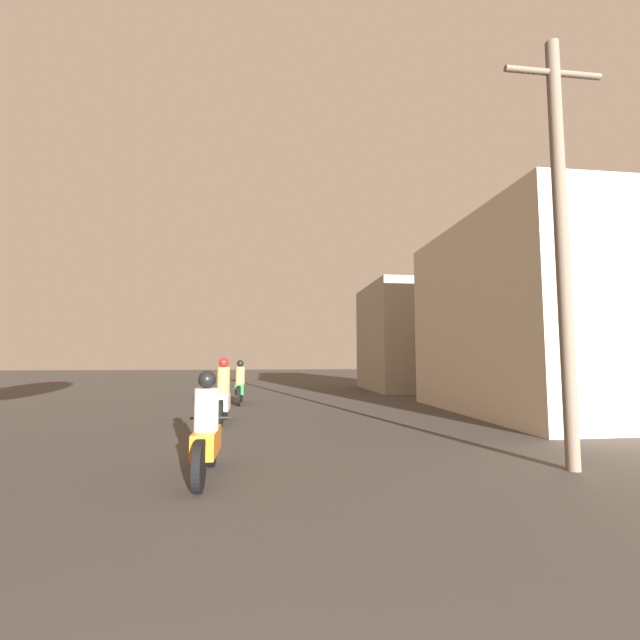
{
  "coord_description": "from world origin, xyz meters",
  "views": [
    {
      "loc": [
        0.48,
        0.44,
        1.61
      ],
      "look_at": [
        2.78,
        18.29,
        3.21
      ],
      "focal_mm": 24.0,
      "sensor_mm": 36.0,
      "label": 1
    }
  ],
  "objects_px": {
    "motorcycle_orange": "(206,435)",
    "building_right_near": "(540,318)",
    "utility_pole_near": "(562,237)",
    "motorcycle_green": "(240,386)",
    "motorcycle_white": "(223,397)",
    "building_right_far": "(408,337)"
  },
  "relations": [
    {
      "from": "utility_pole_near",
      "to": "motorcycle_white",
      "type": "bearing_deg",
      "value": 135.92
    },
    {
      "from": "motorcycle_green",
      "to": "utility_pole_near",
      "type": "bearing_deg",
      "value": -53.53
    },
    {
      "from": "motorcycle_orange",
      "to": "building_right_far",
      "type": "relative_size",
      "value": 0.33
    },
    {
      "from": "utility_pole_near",
      "to": "motorcycle_green",
      "type": "bearing_deg",
      "value": 118.52
    },
    {
      "from": "motorcycle_green",
      "to": "utility_pole_near",
      "type": "xyz_separation_m",
      "value": [
        5.27,
        -9.7,
        2.82
      ]
    },
    {
      "from": "building_right_far",
      "to": "utility_pole_near",
      "type": "height_order",
      "value": "utility_pole_near"
    },
    {
      "from": "motorcycle_white",
      "to": "building_right_far",
      "type": "bearing_deg",
      "value": 44.24
    },
    {
      "from": "motorcycle_green",
      "to": "building_right_far",
      "type": "relative_size",
      "value": 0.35
    },
    {
      "from": "motorcycle_green",
      "to": "building_right_near",
      "type": "relative_size",
      "value": 0.27
    },
    {
      "from": "building_right_far",
      "to": "utility_pole_near",
      "type": "xyz_separation_m",
      "value": [
        -2.84,
        -15.34,
        0.78
      ]
    },
    {
      "from": "motorcycle_white",
      "to": "building_right_near",
      "type": "relative_size",
      "value": 0.25
    },
    {
      "from": "motorcycle_orange",
      "to": "building_right_near",
      "type": "relative_size",
      "value": 0.25
    },
    {
      "from": "motorcycle_orange",
      "to": "motorcycle_white",
      "type": "relative_size",
      "value": 1.01
    },
    {
      "from": "building_right_far",
      "to": "building_right_near",
      "type": "bearing_deg",
      "value": -84.95
    },
    {
      "from": "motorcycle_white",
      "to": "motorcycle_green",
      "type": "distance_m",
      "value": 4.44
    },
    {
      "from": "motorcycle_green",
      "to": "building_right_near",
      "type": "bearing_deg",
      "value": -14.99
    },
    {
      "from": "motorcycle_green",
      "to": "building_right_far",
      "type": "distance_m",
      "value": 10.09
    },
    {
      "from": "motorcycle_orange",
      "to": "motorcycle_white",
      "type": "height_order",
      "value": "motorcycle_white"
    },
    {
      "from": "motorcycle_white",
      "to": "motorcycle_orange",
      "type": "bearing_deg",
      "value": -93.45
    },
    {
      "from": "motorcycle_orange",
      "to": "utility_pole_near",
      "type": "height_order",
      "value": "utility_pole_near"
    },
    {
      "from": "motorcycle_orange",
      "to": "building_right_far",
      "type": "height_order",
      "value": "building_right_far"
    },
    {
      "from": "motorcycle_white",
      "to": "utility_pole_near",
      "type": "xyz_separation_m",
      "value": [
        5.44,
        -5.27,
        2.79
      ]
    }
  ]
}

